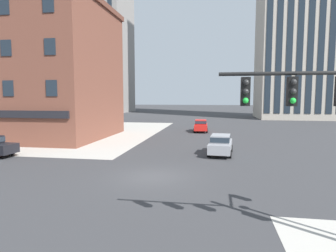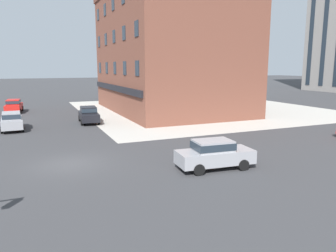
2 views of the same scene
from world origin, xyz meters
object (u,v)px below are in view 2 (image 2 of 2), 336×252
object	(u,v)px
car_main_northbound_near	(89,114)
car_main_southbound_far	(14,105)
car_main_southbound_near	(12,120)
car_cross_eastbound	(214,153)

from	to	relation	value
car_main_northbound_near	car_main_southbound_far	xyz separation A→B (m)	(-11.59, -7.47, 0.00)
car_main_northbound_near	car_main_southbound_far	bearing A→B (deg)	-147.20
car_main_southbound_near	car_cross_eastbound	bearing A→B (deg)	32.76
car_main_northbound_near	car_cross_eastbound	size ratio (longest dim) A/B	0.99
car_main_southbound_near	car_cross_eastbound	world-z (taller)	same
car_main_northbound_near	car_main_southbound_far	distance (m)	13.79
car_main_southbound_near	car_main_southbound_far	bearing A→B (deg)	-178.84
car_main_northbound_near	car_cross_eastbound	distance (m)	18.99
car_main_northbound_near	car_main_southbound_near	distance (m)	7.33
car_main_southbound_far	car_cross_eastbound	bearing A→B (deg)	20.67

